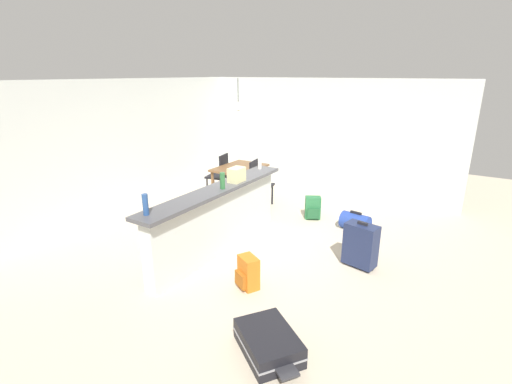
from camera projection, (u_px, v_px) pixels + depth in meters
ground_plane at (259, 242)px, 5.99m from camera, size 13.00×13.00×0.05m
wall_back at (124, 146)px, 7.13m from camera, size 6.60×0.10×2.50m
wall_right at (319, 136)px, 8.21m from camera, size 0.10×6.00×2.50m
partition_half_wall at (219, 222)px, 5.51m from camera, size 2.80×0.20×0.96m
bar_countertop at (218, 189)px, 5.35m from camera, size 2.96×0.40×0.05m
bottle_blue at (145, 205)px, 4.29m from camera, size 0.07×0.07×0.26m
bottle_green at (222, 181)px, 5.26m from camera, size 0.07×0.07×0.24m
bottle_white at (260, 161)px, 6.35m from camera, size 0.07×0.07×0.29m
grocery_bag at (237, 175)px, 5.61m from camera, size 0.26×0.18×0.22m
dining_table at (240, 171)px, 7.68m from camera, size 1.10×0.80×0.74m
dining_chair_near_partition at (259, 181)px, 7.45m from camera, size 0.46×0.46×0.93m
dining_chair_far_side at (220, 173)px, 8.06m from camera, size 0.47×0.47×0.93m
pendant_lamp at (238, 105)px, 7.38m from camera, size 0.34×0.34×0.63m
suitcase_flat_black at (268, 343)px, 3.57m from camera, size 0.80×0.87×0.22m
suitcase_upright_navy at (361, 245)px, 5.11m from camera, size 0.32×0.48×0.67m
duffel_bag_blue at (355, 222)px, 6.36m from camera, size 0.37×0.52×0.34m
backpack_orange at (248, 273)px, 4.64m from camera, size 0.32×0.33×0.42m
backpack_green at (313, 208)px, 6.86m from camera, size 0.32×0.33×0.42m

